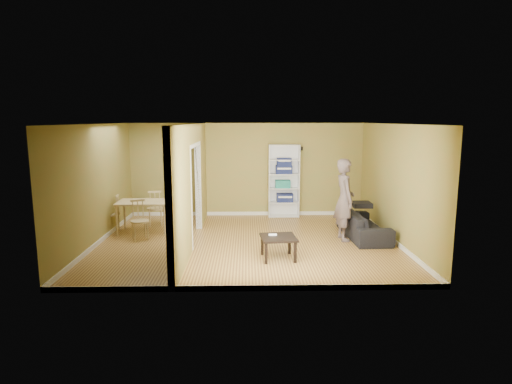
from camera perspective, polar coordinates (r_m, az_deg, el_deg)
The scene contains 16 objects.
room_shell at distance 9.28m, azimuth -1.21°, elevation 1.01°, with size 6.50×6.50×6.50m.
partition at distance 9.35m, azimuth -8.58°, elevation 0.97°, with size 0.22×5.50×2.60m, color #A0823D, non-canonical shape.
wall_speaker at distance 11.98m, azimuth 5.99°, elevation 5.79°, with size 0.10×0.10×0.10m, color black.
sofa at distance 10.22m, azimuth 14.16°, elevation -3.72°, with size 0.86×2.01×0.77m, color #2C2C32.
person at distance 9.74m, azimuth 11.74°, elevation -0.07°, with size 0.62×0.79×2.17m, color slate.
bookshelf at distance 11.94m, azimuth 3.71°, elevation 1.51°, with size 0.85×0.37×2.02m.
paper_box_navy_a at distance 11.97m, azimuth 3.86°, elevation -0.75°, with size 0.44×0.29×0.23m, color navy.
paper_box_teal at distance 11.90m, azimuth 3.59°, elevation 1.08°, with size 0.41×0.27×0.21m, color #267A6F.
paper_box_navy_b at distance 11.85m, azimuth 3.74°, elevation 3.01°, with size 0.44×0.29×0.23m, color navy.
paper_box_navy_c at distance 11.83m, azimuth 3.77°, elevation 3.92°, with size 0.39×0.26×0.20m, color navy.
coffee_table at distance 8.38m, azimuth 3.00°, elevation -6.41°, with size 0.67×0.67×0.45m.
game_controller at distance 8.44m, azimuth 2.24°, elevation -5.69°, with size 0.16×0.04×0.03m, color white.
dining_table at distance 10.62m, azimuth -14.77°, elevation -1.62°, with size 1.21×0.81×0.76m.
chair_left at distance 10.92m, azimuth -18.75°, elevation -2.72°, with size 0.41×0.41×0.90m, color tan, non-canonical shape.
chair_near at distance 10.04m, azimuth -15.26°, elevation -3.62°, with size 0.41×0.41×0.90m, color tan, non-canonical shape.
chair_far at distance 11.28m, azimuth -13.30°, elevation -2.03°, with size 0.42×0.42×0.93m, color #D2B07F, non-canonical shape.
Camera 1 is at (-0.01, -9.17, 2.69)m, focal length 30.00 mm.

